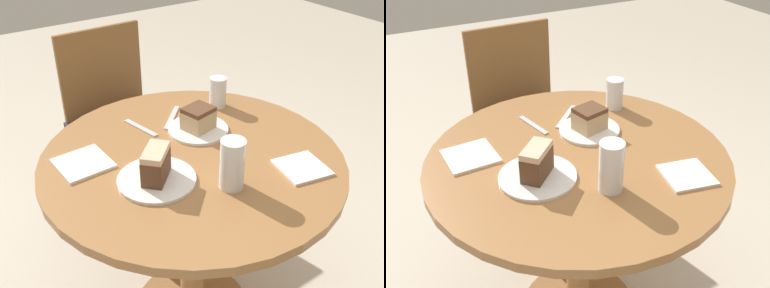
{
  "view_description": "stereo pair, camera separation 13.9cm",
  "coord_description": "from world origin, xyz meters",
  "views": [
    {
      "loc": [
        -0.67,
        -0.98,
        1.52
      ],
      "look_at": [
        0.0,
        0.0,
        0.78
      ],
      "focal_mm": 42.0,
      "sensor_mm": 36.0,
      "label": 1
    },
    {
      "loc": [
        -0.55,
        -1.05,
        1.52
      ],
      "look_at": [
        0.0,
        0.0,
        0.78
      ],
      "focal_mm": 42.0,
      "sensor_mm": 36.0,
      "label": 2
    }
  ],
  "objects": [
    {
      "name": "napkin_side",
      "position": [
        0.23,
        -0.25,
        0.75
      ],
      "size": [
        0.16,
        0.16,
        0.01
      ],
      "rotation": [
        0.0,
        0.0,
        -0.2
      ],
      "color": "white",
      "rests_on": "table"
    },
    {
      "name": "cake_slice_far",
      "position": [
        -0.16,
        -0.06,
        0.8
      ],
      "size": [
        0.12,
        0.12,
        0.1
      ],
      "rotation": [
        0.0,
        0.0,
        2.34
      ],
      "color": "brown",
      "rests_on": "plate_far"
    },
    {
      "name": "cake_slice_near",
      "position": [
        0.1,
        0.11,
        0.79
      ],
      "size": [
        0.11,
        0.1,
        0.08
      ],
      "rotation": [
        0.0,
        0.0,
        4.94
      ],
      "color": "tan",
      "rests_on": "plate_near"
    },
    {
      "name": "fork",
      "position": [
        0.08,
        0.24,
        0.74
      ],
      "size": [
        0.14,
        0.14,
        0.0
      ],
      "rotation": [
        0.0,
        0.0,
        0.78
      ],
      "color": "silver",
      "rests_on": "table"
    },
    {
      "name": "table",
      "position": [
        0.0,
        0.0,
        0.58
      ],
      "size": [
        0.96,
        0.96,
        0.74
      ],
      "color": "#9E6B3D",
      "rests_on": "ground_plane"
    },
    {
      "name": "glass_lemonade",
      "position": [
        -0.0,
        -0.2,
        0.81
      ],
      "size": [
        0.07,
        0.07,
        0.15
      ],
      "color": "silver",
      "rests_on": "table"
    },
    {
      "name": "napkin_stack",
      "position": [
        -0.31,
        0.14,
        0.75
      ],
      "size": [
        0.16,
        0.16,
        0.01
      ],
      "rotation": [
        0.0,
        0.0,
        0.05
      ],
      "color": "white",
      "rests_on": "table"
    },
    {
      "name": "chair",
      "position": [
        0.13,
        0.83,
        0.46
      ],
      "size": [
        0.46,
        0.46,
        0.88
      ],
      "rotation": [
        0.0,
        0.0,
        0.02
      ],
      "color": "brown",
      "rests_on": "ground_plane"
    },
    {
      "name": "plate_far",
      "position": [
        -0.16,
        -0.06,
        0.75
      ],
      "size": [
        0.23,
        0.23,
        0.01
      ],
      "color": "white",
      "rests_on": "table"
    },
    {
      "name": "glass_water",
      "position": [
        0.27,
        0.23,
        0.79
      ],
      "size": [
        0.06,
        0.06,
        0.11
      ],
      "color": "silver",
      "rests_on": "table"
    },
    {
      "name": "spoon",
      "position": [
        -0.05,
        0.24,
        0.74
      ],
      "size": [
        0.05,
        0.16,
        0.0
      ],
      "rotation": [
        0.0,
        0.0,
        1.78
      ],
      "color": "silver",
      "rests_on": "table"
    },
    {
      "name": "plate_near",
      "position": [
        0.1,
        0.11,
        0.75
      ],
      "size": [
        0.21,
        0.21,
        0.01
      ],
      "color": "white",
      "rests_on": "table"
    }
  ]
}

